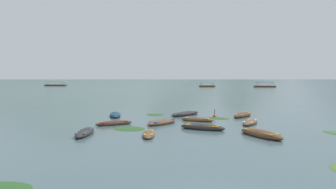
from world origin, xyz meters
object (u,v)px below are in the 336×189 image
at_px(rowboat_0, 185,114).
at_px(ferry_1, 56,85).
at_px(rowboat_3, 115,115).
at_px(ferry_0, 207,86).
at_px(ferry_2, 265,86).
at_px(rowboat_7, 149,134).
at_px(rowboat_10, 261,134).
at_px(mooring_buoy, 215,116).
at_px(rowboat_2, 202,127).
at_px(rowboat_4, 162,122).
at_px(rowboat_1, 250,122).
at_px(rowboat_9, 243,115).
at_px(rowboat_6, 85,132).
at_px(rowboat_5, 114,123).

bearing_deg(rowboat_0, ferry_1, 112.70).
bearing_deg(rowboat_3, ferry_0, 74.17).
bearing_deg(ferry_2, rowboat_7, -114.86).
distance_m(rowboat_10, ferry_2, 119.08).
xyz_separation_m(rowboat_7, ferry_2, (51.07, 110.24, 0.32)).
height_order(rowboat_0, mooring_buoy, mooring_buoy).
xyz_separation_m(rowboat_2, ferry_0, (21.94, 113.68, 0.27)).
bearing_deg(rowboat_2, mooring_buoy, 70.78).
bearing_deg(ferry_0, rowboat_4, -102.74).
height_order(rowboat_4, ferry_2, ferry_2).
bearing_deg(ferry_2, ferry_0, 166.82).
xyz_separation_m(rowboat_0, rowboat_7, (-3.93, -11.45, -0.04)).
bearing_deg(rowboat_1, rowboat_4, 177.55).
height_order(rowboat_2, ferry_0, ferry_0).
relative_size(rowboat_1, rowboat_7, 1.14).
bearing_deg(rowboat_9, mooring_buoy, -175.61).
bearing_deg(ferry_1, mooring_buoy, -66.51).
height_order(rowboat_6, ferry_0, ferry_0).
distance_m(rowboat_4, ferry_1, 143.04).
xyz_separation_m(rowboat_2, ferry_1, (-53.71, 136.73, 0.27)).
bearing_deg(rowboat_7, rowboat_9, 45.32).
relative_size(rowboat_6, rowboat_9, 1.06).
bearing_deg(ferry_0, ferry_1, 163.05).
height_order(rowboat_9, ferry_2, ferry_2).
xyz_separation_m(rowboat_4, rowboat_7, (-1.14, -5.34, -0.04)).
bearing_deg(rowboat_10, rowboat_6, 173.64).
relative_size(rowboat_2, ferry_2, 0.42).
bearing_deg(rowboat_6, rowboat_7, -8.41).
distance_m(rowboat_1, rowboat_3, 13.95).
height_order(rowboat_5, ferry_1, ferry_1).
height_order(rowboat_4, rowboat_7, rowboat_4).
distance_m(rowboat_2, rowboat_6, 8.97).
distance_m(rowboat_5, ferry_1, 141.85).
height_order(rowboat_2, ferry_1, ferry_1).
relative_size(rowboat_2, rowboat_3, 0.95).
height_order(rowboat_0, ferry_1, ferry_1).
bearing_deg(rowboat_3, rowboat_1, -25.57).
distance_m(rowboat_4, rowboat_6, 7.37).
bearing_deg(rowboat_0, rowboat_10, -72.31).
relative_size(rowboat_5, ferry_2, 0.37).
relative_size(rowboat_5, rowboat_10, 0.81).
bearing_deg(ferry_2, rowboat_10, -111.31).
bearing_deg(rowboat_10, rowboat_9, 79.31).
distance_m(rowboat_0, ferry_0, 106.96).
bearing_deg(rowboat_1, rowboat_9, 80.27).
bearing_deg(rowboat_7, rowboat_3, 108.16).
distance_m(rowboat_4, rowboat_7, 5.46).
xyz_separation_m(rowboat_6, ferry_0, (30.74, 115.40, 0.29)).
relative_size(rowboat_4, ferry_1, 0.31).
xyz_separation_m(rowboat_3, ferry_0, (29.79, 105.04, 0.28)).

